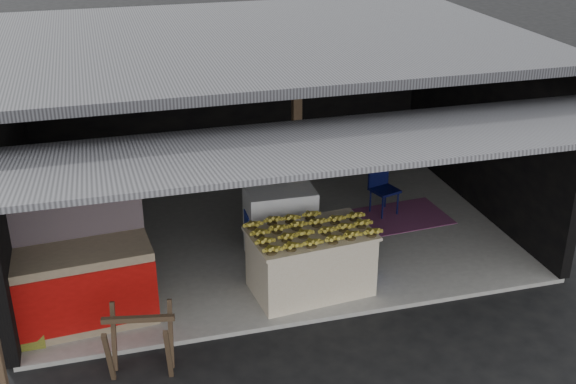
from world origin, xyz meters
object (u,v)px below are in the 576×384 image
object	(u,v)px
neighbor_stall	(79,283)
water_barrel	(362,259)
white_crate	(280,224)
plastic_chair	(382,184)
sawhorse	(140,338)
banana_table	(311,261)

from	to	relation	value
neighbor_stall	water_barrel	bearing A→B (deg)	-3.31
white_crate	neighbor_stall	xyz separation A→B (m)	(-2.72, -0.88, 0.02)
white_crate	plastic_chair	size ratio (longest dim) A/B	1.27
white_crate	sawhorse	world-z (taller)	white_crate
water_barrel	neighbor_stall	bearing A→B (deg)	-178.83
water_barrel	plastic_chair	distance (m)	2.05
neighbor_stall	plastic_chair	distance (m)	4.98
sawhorse	water_barrel	bearing A→B (deg)	32.84
banana_table	white_crate	xyz separation A→B (m)	(-0.15, 0.95, 0.09)
banana_table	neighbor_stall	size ratio (longest dim) A/B	0.91
plastic_chair	neighbor_stall	bearing A→B (deg)	-174.58
neighbor_stall	white_crate	bearing A→B (deg)	13.57
banana_table	water_barrel	world-z (taller)	banana_table
neighbor_stall	plastic_chair	xyz separation A→B (m)	(4.63, 1.85, -0.06)
banana_table	water_barrel	distance (m)	0.79
plastic_chair	banana_table	bearing A→B (deg)	-148.98
sawhorse	water_barrel	xyz separation A→B (m)	(3.02, 1.22, -0.15)
water_barrel	white_crate	bearing A→B (deg)	138.30
sawhorse	plastic_chair	bearing A→B (deg)	47.54
water_barrel	plastic_chair	bearing A→B (deg)	60.60
banana_table	sawhorse	bearing A→B (deg)	-160.16
neighbor_stall	sawhorse	bearing A→B (deg)	-66.54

